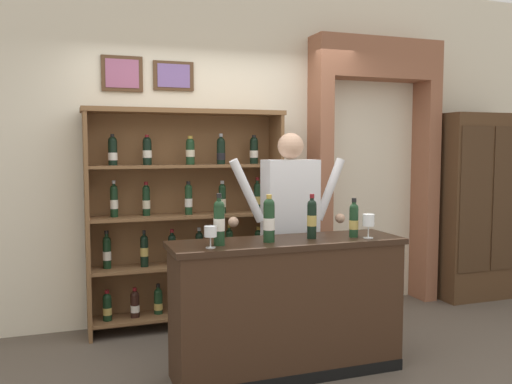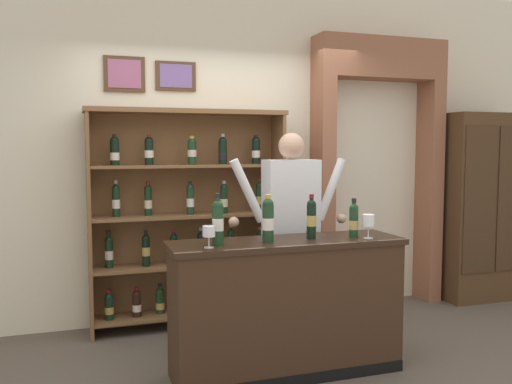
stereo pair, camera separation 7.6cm
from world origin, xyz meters
TOP-DOWN VIEW (x-y plane):
  - ground_plane at (0.00, 0.00)m, footprint 14.00×14.00m
  - back_wall at (-0.00, 1.51)m, footprint 12.00×0.19m
  - wine_shelf at (-0.35, 1.25)m, footprint 1.74×0.35m
  - archway_doorway at (1.58, 1.38)m, footprint 1.36×0.45m
  - side_cabinet at (2.74, 1.14)m, footprint 0.86×0.43m
  - tasting_counter at (0.10, -0.00)m, footprint 1.65×0.48m
  - shopkeeper at (0.34, 0.51)m, footprint 1.00×0.22m
  - tasting_bottle_grappa at (-0.40, -0.05)m, footprint 0.08×0.08m
  - tasting_bottle_prosecco at (-0.05, -0.04)m, footprint 0.08×0.08m
  - tasting_bottle_vin_santo at (0.29, -0.01)m, footprint 0.07×0.07m
  - tasting_bottle_chianti at (0.60, -0.05)m, footprint 0.07×0.07m
  - wine_glass_center at (-0.48, -0.12)m, footprint 0.08×0.08m
  - wine_glass_right at (0.67, -0.13)m, footprint 0.08×0.08m

SIDE VIEW (x-z plane):
  - ground_plane at x=0.00m, z-range -0.02..0.00m
  - tasting_counter at x=0.10m, z-range 0.00..0.95m
  - side_cabinet at x=2.74m, z-range 0.00..1.94m
  - wine_shelf at x=-0.35m, z-range 0.04..1.96m
  - wine_glass_center at x=-0.48m, z-range 0.99..1.13m
  - shopkeeper at x=0.34m, z-range 0.21..1.92m
  - wine_glass_right at x=0.67m, z-range 0.99..1.16m
  - tasting_bottle_chianti at x=0.60m, z-range 0.94..1.22m
  - tasting_bottle_vin_santo at x=0.29m, z-range 0.94..1.26m
  - tasting_bottle_prosecco at x=-0.05m, z-range 0.95..1.27m
  - tasting_bottle_grappa at x=-0.40m, z-range 0.94..1.28m
  - archway_doorway at x=1.58m, z-range 0.22..2.87m
  - back_wall at x=0.00m, z-range 0.00..3.19m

